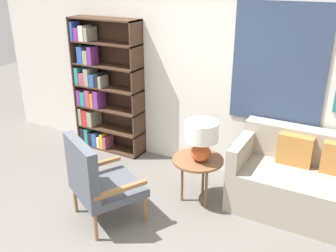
{
  "coord_description": "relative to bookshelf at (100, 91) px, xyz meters",
  "views": [
    {
      "loc": [
        1.85,
        -2.1,
        2.41
      ],
      "look_at": [
        0.11,
        1.09,
        0.9
      ],
      "focal_mm": 40.0,
      "sensor_mm": 36.0,
      "label": 1
    }
  ],
  "objects": [
    {
      "name": "wall_back",
      "position": [
        1.45,
        0.18,
        0.5
      ],
      "size": [
        6.4,
        0.08,
        2.7
      ],
      "color": "silver",
      "rests_on": "ground_plane"
    },
    {
      "name": "couch",
      "position": [
        2.94,
        -0.25,
        -0.52
      ],
      "size": [
        1.61,
        0.8,
        0.85
      ],
      "color": "#9E9384",
      "rests_on": "ground_plane"
    },
    {
      "name": "side_table",
      "position": [
        1.8,
        -0.63,
        -0.38
      ],
      "size": [
        0.56,
        0.56,
        0.53
      ],
      "color": "brown",
      "rests_on": "ground_plane"
    },
    {
      "name": "bookshelf",
      "position": [
        0.0,
        0.0,
        0.0
      ],
      "size": [
        1.01,
        0.3,
        1.85
      ],
      "color": "#422B1E",
      "rests_on": "ground_plane"
    },
    {
      "name": "armchair",
      "position": [
        1.07,
        -1.46,
        -0.35
      ],
      "size": [
        0.85,
        0.85,
        0.93
      ],
      "color": "olive",
      "rests_on": "ground_plane"
    },
    {
      "name": "table_lamp",
      "position": [
        1.84,
        -0.65,
        -0.05
      ],
      "size": [
        0.35,
        0.35,
        0.45
      ],
      "color": "#C65128",
      "rests_on": "side_table"
    }
  ]
}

